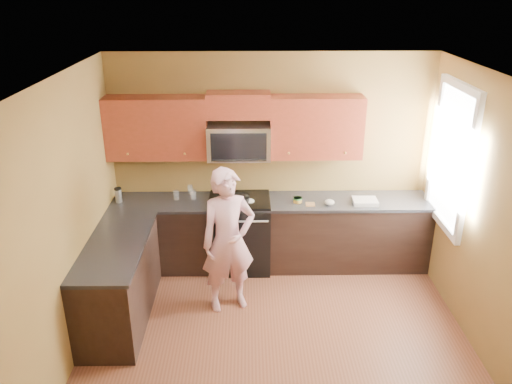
{
  "coord_description": "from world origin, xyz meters",
  "views": [
    {
      "loc": [
        -0.29,
        -4.11,
        3.48
      ],
      "look_at": [
        -0.2,
        1.3,
        1.2
      ],
      "focal_mm": 35.53,
      "sensor_mm": 36.0,
      "label": 1
    }
  ],
  "objects_px": {
    "frying_pan": "(239,201)",
    "stove": "(240,233)",
    "butter_tub": "(298,202)",
    "travel_mug": "(119,202)",
    "woman": "(228,241)",
    "microwave": "(239,158)"
  },
  "relations": [
    {
      "from": "butter_tub",
      "to": "microwave",
      "type": "bearing_deg",
      "value": 166.52
    },
    {
      "from": "microwave",
      "to": "woman",
      "type": "bearing_deg",
      "value": -96.34
    },
    {
      "from": "frying_pan",
      "to": "butter_tub",
      "type": "xyz_separation_m",
      "value": [
        0.73,
        0.02,
        -0.03
      ]
    },
    {
      "from": "frying_pan",
      "to": "stove",
      "type": "bearing_deg",
      "value": 72.57
    },
    {
      "from": "microwave",
      "to": "travel_mug",
      "type": "relative_size",
      "value": 4.07
    },
    {
      "from": "frying_pan",
      "to": "butter_tub",
      "type": "height_order",
      "value": "frying_pan"
    },
    {
      "from": "stove",
      "to": "travel_mug",
      "type": "bearing_deg",
      "value": 179.92
    },
    {
      "from": "frying_pan",
      "to": "travel_mug",
      "type": "bearing_deg",
      "value": 168.67
    },
    {
      "from": "stove",
      "to": "butter_tub",
      "type": "height_order",
      "value": "butter_tub"
    },
    {
      "from": "microwave",
      "to": "woman",
      "type": "distance_m",
      "value": 1.19
    },
    {
      "from": "woman",
      "to": "frying_pan",
      "type": "relative_size",
      "value": 3.43
    },
    {
      "from": "stove",
      "to": "woman",
      "type": "bearing_deg",
      "value": -97.23
    },
    {
      "from": "stove",
      "to": "butter_tub",
      "type": "relative_size",
      "value": 8.66
    },
    {
      "from": "stove",
      "to": "travel_mug",
      "type": "xyz_separation_m",
      "value": [
        -1.5,
        0.0,
        0.45
      ]
    },
    {
      "from": "microwave",
      "to": "travel_mug",
      "type": "height_order",
      "value": "microwave"
    },
    {
      "from": "stove",
      "to": "frying_pan",
      "type": "xyz_separation_m",
      "value": [
        -0.01,
        -0.07,
        0.47
      ]
    },
    {
      "from": "butter_tub",
      "to": "travel_mug",
      "type": "bearing_deg",
      "value": 178.7
    },
    {
      "from": "stove",
      "to": "woman",
      "type": "distance_m",
      "value": 0.96
    },
    {
      "from": "stove",
      "to": "woman",
      "type": "xyz_separation_m",
      "value": [
        -0.11,
        -0.88,
        0.36
      ]
    },
    {
      "from": "stove",
      "to": "frying_pan",
      "type": "distance_m",
      "value": 0.48
    },
    {
      "from": "woman",
      "to": "travel_mug",
      "type": "xyz_separation_m",
      "value": [
        -1.39,
        0.89,
        0.09
      ]
    },
    {
      "from": "frying_pan",
      "to": "butter_tub",
      "type": "relative_size",
      "value": 4.44
    }
  ]
}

